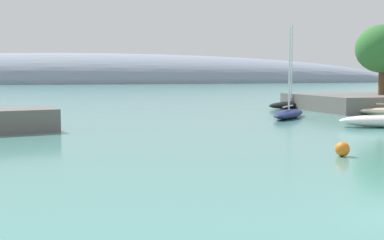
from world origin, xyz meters
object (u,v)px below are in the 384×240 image
at_px(sailboat_navy_near_shore, 289,113).
at_px(mooring_buoy_orange, 342,149).
at_px(sailboat_black_outer_mooring, 291,104).
at_px(tree_clump_shore, 383,49).

distance_m(sailboat_navy_near_shore, mooring_buoy_orange, 23.47).
xyz_separation_m(sailboat_navy_near_shore, mooring_buoy_orange, (-8.33, -21.94, -0.10)).
height_order(sailboat_navy_near_shore, sailboat_black_outer_mooring, sailboat_black_outer_mooring).
bearing_deg(sailboat_navy_near_shore, mooring_buoy_orange, -158.71).
xyz_separation_m(tree_clump_shore, mooring_buoy_orange, (-23.60, -28.27, -6.82)).
xyz_separation_m(tree_clump_shore, sailboat_navy_near_shore, (-15.28, -6.33, -6.72)).
bearing_deg(tree_clump_shore, sailboat_black_outer_mooring, 143.95).
relative_size(sailboat_black_outer_mooring, mooring_buoy_orange, 13.59).
height_order(tree_clump_shore, sailboat_navy_near_shore, tree_clump_shore).
xyz_separation_m(sailboat_navy_near_shore, sailboat_black_outer_mooring, (6.81, 12.49, 0.08)).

